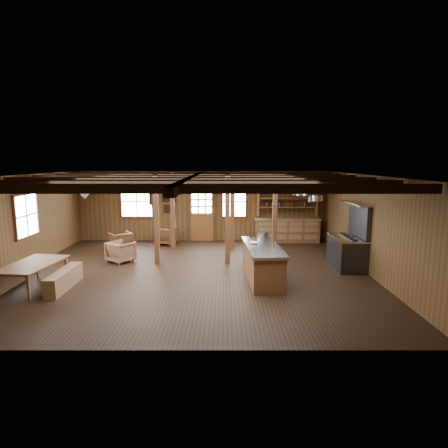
{
  "coord_description": "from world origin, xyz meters",
  "views": [
    {
      "loc": [
        0.89,
        -10.43,
        3.18
      ],
      "look_at": [
        0.89,
        0.8,
        1.3
      ],
      "focal_mm": 30.0,
      "sensor_mm": 36.0,
      "label": 1
    }
  ],
  "objects": [
    {
      "name": "armchair_c",
      "position": [
        -2.41,
        1.19,
        0.33
      ],
      "size": [
        1.0,
        1.0,
        0.66
      ],
      "primitive_type": "imported",
      "rotation": [
        0.0,
        0.0,
        2.51
      ],
      "color": "brown",
      "rests_on": "floor"
    },
    {
      "name": "step_stool",
      "position": [
        2.05,
        1.8,
        0.17
      ],
      "size": [
        0.45,
        0.38,
        0.35
      ],
      "primitive_type": "cube",
      "rotation": [
        0.0,
        0.0,
        0.29
      ],
      "color": "#8C5F3F",
      "rests_on": "floor"
    },
    {
      "name": "bowl",
      "position": [
        1.68,
        -0.41,
        0.97
      ],
      "size": [
        0.3,
        0.3,
        0.06
      ],
      "primitive_type": "imported",
      "rotation": [
        0.0,
        0.0,
        -0.2
      ],
      "color": "silver",
      "rests_on": "kitchen_island"
    },
    {
      "name": "kitchen_island",
      "position": [
        1.94,
        -0.62,
        0.48
      ],
      "size": [
        1.02,
        2.55,
        1.2
      ],
      "rotation": [
        0.0,
        0.0,
        0.06
      ],
      "color": "brown",
      "rests_on": "floor"
    },
    {
      "name": "notice_boards",
      "position": [
        -1.5,
        4.46,
        1.64
      ],
      "size": [
        1.08,
        0.03,
        0.9
      ],
      "color": "beige",
      "rests_on": "wall_back"
    },
    {
      "name": "armchair_b",
      "position": [
        -1.34,
        3.8,
        0.33
      ],
      "size": [
        0.87,
        0.89,
        0.66
      ],
      "primitive_type": "imported",
      "rotation": [
        0.0,
        0.0,
        2.86
      ],
      "color": "brown",
      "rests_on": "floor"
    },
    {
      "name": "window_back_left",
      "position": [
        -2.6,
        4.46,
        1.6
      ],
      "size": [
        1.32,
        0.06,
        1.32
      ],
      "color": "white",
      "rests_on": "wall_back"
    },
    {
      "name": "commercial_range",
      "position": [
        4.65,
        0.54,
        0.64
      ],
      "size": [
        0.82,
        1.61,
        1.99
      ],
      "color": "#323234",
      "rests_on": "floor"
    },
    {
      "name": "bench_wall",
      "position": [
        -4.65,
        -1.33,
        0.22
      ],
      "size": [
        0.31,
        1.63,
        0.45
      ],
      "primitive_type": "cube",
      "color": "#8C5F3F",
      "rests_on": "floor"
    },
    {
      "name": "armchair_a",
      "position": [
        -2.86,
        2.86,
        0.32
      ],
      "size": [
        0.97,
        0.98,
        0.65
      ],
      "primitive_type": "imported",
      "rotation": [
        0.0,
        0.0,
        3.76
      ],
      "color": "brown",
      "rests_on": "floor"
    },
    {
      "name": "window_left",
      "position": [
        -4.96,
        0.5,
        1.6
      ],
      "size": [
        0.14,
        1.24,
        1.32
      ],
      "color": "white",
      "rests_on": "wall_back"
    },
    {
      "name": "ceiling_joists",
      "position": [
        0.0,
        0.18,
        2.68
      ],
      "size": [
        9.8,
        8.82,
        0.18
      ],
      "color": "black",
      "rests_on": "ceiling"
    },
    {
      "name": "dining_table",
      "position": [
        -3.9,
        -1.33,
        0.33
      ],
      "size": [
        1.22,
        1.95,
        0.65
      ],
      "primitive_type": "imported",
      "rotation": [
        0.0,
        0.0,
        1.46
      ],
      "color": "brown",
      "rests_on": "floor"
    },
    {
      "name": "pendant_lamps",
      "position": [
        -2.25,
        1.0,
        2.25
      ],
      "size": [
        1.86,
        2.36,
        0.66
      ],
      "color": "#323234",
      "rests_on": "ceiling"
    },
    {
      "name": "room",
      "position": [
        0.0,
        0.0,
        1.4
      ],
      "size": [
        10.04,
        9.04,
        2.84
      ],
      "color": "black",
      "rests_on": "ground"
    },
    {
      "name": "timber_posts",
      "position": [
        0.52,
        2.08,
        1.4
      ],
      "size": [
        3.95,
        2.35,
        2.8
      ],
      "color": "#492A14",
      "rests_on": "floor"
    },
    {
      "name": "pot_rack",
      "position": [
        3.25,
        0.32,
        2.27
      ],
      "size": [
        0.29,
        3.0,
        0.46
      ],
      "color": "#323234",
      "rests_on": "ceiling"
    },
    {
      "name": "back_counter",
      "position": [
        3.4,
        4.2,
        0.6
      ],
      "size": [
        2.55,
        0.6,
        2.45
      ],
      "color": "brown",
      "rests_on": "floor"
    },
    {
      "name": "bench_aisle",
      "position": [
        -3.16,
        -1.33,
        0.23
      ],
      "size": [
        0.32,
        1.69,
        0.46
      ],
      "primitive_type": "cube",
      "color": "#8C5F3F",
      "rests_on": "floor"
    },
    {
      "name": "window_back_right",
      "position": [
        1.3,
        4.46,
        1.6
      ],
      "size": [
        1.02,
        0.06,
        1.32
      ],
      "color": "white",
      "rests_on": "wall_back"
    },
    {
      "name": "counter_pot",
      "position": [
        2.03,
        0.38,
        1.03
      ],
      "size": [
        0.32,
        0.32,
        0.19
      ],
      "primitive_type": "cylinder",
      "color": "silver",
      "rests_on": "kitchen_island"
    },
    {
      "name": "back_door",
      "position": [
        0.0,
        4.45,
        0.88
      ],
      "size": [
        1.02,
        0.08,
        2.15
      ],
      "color": "brown",
      "rests_on": "floor"
    }
  ]
}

